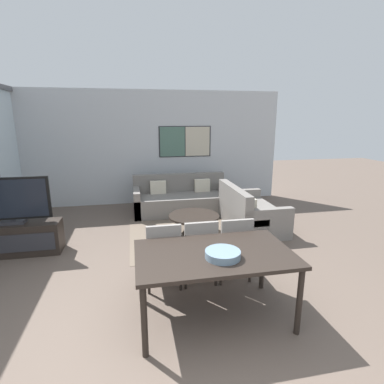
# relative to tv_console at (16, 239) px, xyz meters

# --- Properties ---
(ground_plane) EXTENTS (24.00, 24.00, 0.00)m
(ground_plane) POSITION_rel_tv_console_xyz_m (2.25, -2.73, -0.26)
(ground_plane) COLOR brown
(wall_back) EXTENTS (6.88, 0.09, 2.80)m
(wall_back) POSITION_rel_tv_console_xyz_m (2.28, 2.67, 1.15)
(wall_back) COLOR silver
(wall_back) RESTS_ON ground_plane
(area_rug) EXTENTS (2.39, 2.16, 0.01)m
(area_rug) POSITION_rel_tv_console_xyz_m (2.97, 0.27, -0.25)
(area_rug) COLOR #706051
(area_rug) RESTS_ON ground_plane
(tv_console) EXTENTS (1.38, 0.43, 0.51)m
(tv_console) POSITION_rel_tv_console_xyz_m (0.00, 0.00, 0.00)
(tv_console) COLOR black
(tv_console) RESTS_ON ground_plane
(television) EXTENTS (1.18, 0.20, 0.74)m
(television) POSITION_rel_tv_console_xyz_m (0.00, 0.00, 0.63)
(television) COLOR #2D2D33
(television) RESTS_ON tv_console
(sofa_main) EXTENTS (2.19, 0.92, 0.84)m
(sofa_main) POSITION_rel_tv_console_xyz_m (2.97, 1.74, 0.02)
(sofa_main) COLOR slate
(sofa_main) RESTS_ON ground_plane
(sofa_side) EXTENTS (0.92, 1.58, 0.84)m
(sofa_side) POSITION_rel_tv_console_xyz_m (4.10, 0.41, 0.02)
(sofa_side) COLOR slate
(sofa_side) RESTS_ON ground_plane
(coffee_table) EXTENTS (0.94, 0.94, 0.37)m
(coffee_table) POSITION_rel_tv_console_xyz_m (2.97, 0.27, 0.02)
(coffee_table) COLOR black
(coffee_table) RESTS_ON ground_plane
(dining_table) EXTENTS (1.64, 0.99, 0.77)m
(dining_table) POSITION_rel_tv_console_xyz_m (2.69, -2.14, 0.44)
(dining_table) COLOR black
(dining_table) RESTS_ON ground_plane
(dining_chair_left) EXTENTS (0.46, 0.46, 0.89)m
(dining_chair_left) POSITION_rel_tv_console_xyz_m (2.22, -1.44, 0.25)
(dining_chair_left) COLOR gray
(dining_chair_left) RESTS_ON ground_plane
(dining_chair_centre) EXTENTS (0.46, 0.46, 0.89)m
(dining_chair_centre) POSITION_rel_tv_console_xyz_m (2.69, -1.42, 0.25)
(dining_chair_centre) COLOR gray
(dining_chair_centre) RESTS_ON ground_plane
(dining_chair_right) EXTENTS (0.46, 0.46, 0.89)m
(dining_chair_right) POSITION_rel_tv_console_xyz_m (3.16, -1.42, 0.25)
(dining_chair_right) COLOR gray
(dining_chair_right) RESTS_ON ground_plane
(fruit_bowl) EXTENTS (0.36, 0.36, 0.08)m
(fruit_bowl) POSITION_rel_tv_console_xyz_m (2.74, -2.28, 0.55)
(fruit_bowl) COLOR slate
(fruit_bowl) RESTS_ON dining_table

